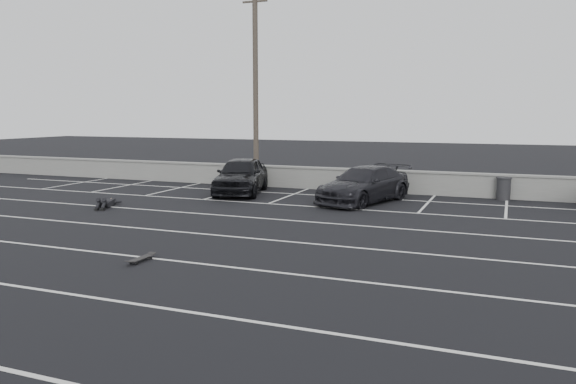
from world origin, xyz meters
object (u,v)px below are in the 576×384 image
at_px(car_left, 241,175).
at_px(trash_bin, 503,188).
at_px(car_right, 364,185).
at_px(skateboard, 141,259).
at_px(person, 108,200).
at_px(utility_pole, 256,89).

distance_m(car_left, trash_bin, 11.43).
bearing_deg(trash_bin, car_left, -168.42).
relative_size(car_right, skateboard, 6.16).
bearing_deg(car_left, person, -137.94).
height_order(car_left, trash_bin, car_left).
relative_size(trash_bin, skateboard, 1.18).
height_order(trash_bin, person, trash_bin).
xyz_separation_m(car_left, person, (-3.34, -5.13, -0.60)).
bearing_deg(utility_pole, car_left, -86.33).
relative_size(trash_bin, person, 0.39).
bearing_deg(person, car_right, 3.28).
relative_size(car_left, utility_pole, 0.52).
xyz_separation_m(person, skateboard, (6.36, -6.53, -0.16)).
bearing_deg(person, trash_bin, 3.43).
bearing_deg(utility_pole, car_right, -21.54).
height_order(car_right, person, car_right).
bearing_deg(skateboard, person, 135.81).
bearing_deg(car_left, trash_bin, -3.26).
bearing_deg(utility_pole, skateboard, -76.97).
bearing_deg(trash_bin, car_right, -152.69).
height_order(trash_bin, skateboard, trash_bin).
relative_size(car_left, skateboard, 5.96).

